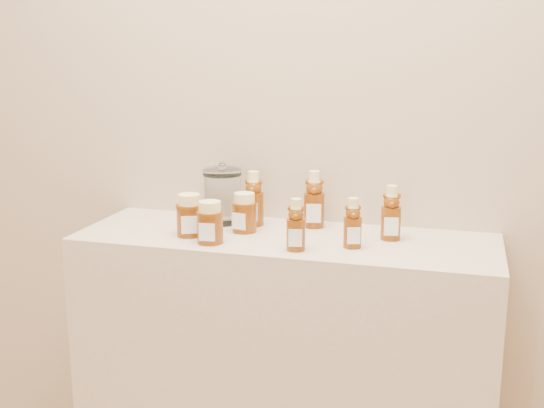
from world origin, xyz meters
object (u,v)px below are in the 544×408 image
(bear_bottle_back_left, at_px, (254,195))
(bear_bottle_front_left, at_px, (296,221))
(display_table, at_px, (284,380))
(honey_jar_left, at_px, (189,215))
(glass_canister, at_px, (223,194))

(bear_bottle_back_left, relative_size, bear_bottle_front_left, 1.18)
(display_table, relative_size, bear_bottle_back_left, 6.40)
(display_table, xyz_separation_m, bear_bottle_front_left, (0.06, -0.12, 0.53))
(bear_bottle_back_left, height_order, bear_bottle_front_left, bear_bottle_back_left)
(bear_bottle_back_left, relative_size, honey_jar_left, 1.54)
(bear_bottle_front_left, bearing_deg, display_table, 106.93)
(bear_bottle_back_left, xyz_separation_m, honey_jar_left, (-0.14, -0.16, -0.03))
(display_table, bearing_deg, bear_bottle_back_left, 141.66)
(display_table, height_order, honey_jar_left, honey_jar_left)
(bear_bottle_back_left, distance_m, bear_bottle_front_left, 0.29)
(bear_bottle_front_left, height_order, honey_jar_left, bear_bottle_front_left)
(bear_bottle_front_left, height_order, glass_canister, glass_canister)
(display_table, bearing_deg, honey_jar_left, -166.10)
(bear_bottle_front_left, bearing_deg, honey_jar_left, 160.28)
(display_table, height_order, bear_bottle_front_left, bear_bottle_front_left)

